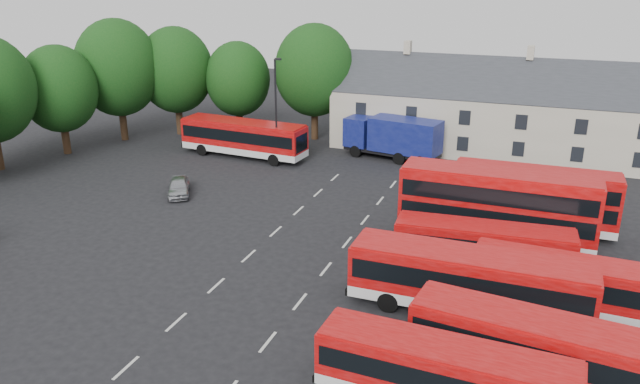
{
  "coord_description": "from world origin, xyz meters",
  "views": [
    {
      "loc": [
        16.06,
        -28.66,
        16.61
      ],
      "look_at": [
        2.2,
        8.55,
        2.2
      ],
      "focal_mm": 35.0,
      "sensor_mm": 36.0,
      "label": 1
    }
  ],
  "objects": [
    {
      "name": "bus_dd_south",
      "position": [
        13.77,
        8.94,
        2.77
      ],
      "size": [
        11.88,
        2.8,
        4.87
      ],
      "rotation": [
        0.0,
        0.0,
        -0.0
      ],
      "color": "silver",
      "rests_on": "ground"
    },
    {
      "name": "bus_row_c",
      "position": [
        13.38,
        -0.14,
        2.02
      ],
      "size": [
        11.88,
        2.81,
        3.36
      ],
      "rotation": [
        0.0,
        0.0,
        -0.0
      ],
      "color": "silver",
      "rests_on": "ground"
    },
    {
      "name": "bus_row_d",
      "position": [
        18.51,
        1.71,
        1.76
      ],
      "size": [
        10.46,
        2.86,
        2.93
      ],
      "rotation": [
        0.0,
        0.0,
        -0.04
      ],
      "color": "silver",
      "rests_on": "ground"
    },
    {
      "name": "lane_markings",
      "position": [
        2.5,
        2.0,
        0.01
      ],
      "size": [
        5.15,
        33.8,
        0.01
      ],
      "color": "beige",
      "rests_on": "ground"
    },
    {
      "name": "bus_dd_north",
      "position": [
        15.85,
        12.19,
        2.44
      ],
      "size": [
        10.45,
        2.51,
        4.28
      ],
      "rotation": [
        0.0,
        0.0,
        0.01
      ],
      "color": "silver",
      "rests_on": "ground"
    },
    {
      "name": "box_truck",
      "position": [
        3.22,
        24.91,
        2.16
      ],
      "size": [
        9.13,
        4.33,
        3.84
      ],
      "rotation": [
        0.0,
        0.0,
        -0.19
      ],
      "color": "black",
      "rests_on": "ground"
    },
    {
      "name": "bus_north",
      "position": [
        -9.8,
        20.71,
        2.03
      ],
      "size": [
        12.1,
        3.71,
        3.37
      ],
      "rotation": [
        0.0,
        0.0,
        -0.08
      ],
      "color": "silver",
      "rests_on": "ground"
    },
    {
      "name": "treeline",
      "position": [
        -20.74,
        19.36,
        6.68
      ],
      "size": [
        29.92,
        32.59,
        12.01
      ],
      "color": "black",
      "rests_on": "ground"
    },
    {
      "name": "bus_row_a",
      "position": [
        13.47,
        -7.75,
        1.72
      ],
      "size": [
        10.19,
        2.78,
        2.85
      ],
      "rotation": [
        0.0,
        0.0,
        -0.04
      ],
      "color": "silver",
      "rests_on": "ground"
    },
    {
      "name": "lamppost",
      "position": [
        -6.0,
        19.69,
        4.99
      ],
      "size": [
        0.65,
        0.29,
        9.36
      ],
      "rotation": [
        0.0,
        0.0,
        0.11
      ],
      "color": "black",
      "rests_on": "ground"
    },
    {
      "name": "silver_car",
      "position": [
        -9.89,
        9.87,
        0.68
      ],
      "size": [
        3.35,
        4.23,
        1.35
      ],
      "primitive_type": "imported",
      "rotation": [
        0.0,
        0.0,
        0.52
      ],
      "color": "#A7AAAF",
      "rests_on": "ground"
    },
    {
      "name": "ground",
      "position": [
        0.0,
        0.0,
        0.0
      ],
      "size": [
        140.0,
        140.0,
        0.0
      ],
      "primitive_type": "plane",
      "color": "black",
      "rests_on": "ground"
    },
    {
      "name": "terrace_houses",
      "position": [
        14.0,
        30.0,
        3.86
      ],
      "size": [
        35.7,
        7.13,
        10.06
      ],
      "color": "beige",
      "rests_on": "ground"
    },
    {
      "name": "bus_row_e",
      "position": [
        13.48,
        5.0,
        1.7
      ],
      "size": [
        10.12,
        3.02,
        2.82
      ],
      "rotation": [
        0.0,
        0.0,
        0.07
      ],
      "color": "silver",
      "rests_on": "ground"
    },
    {
      "name": "bus_row_b",
      "position": [
        17.04,
        -4.92,
        1.86
      ],
      "size": [
        11.16,
        3.8,
        3.09
      ],
      "rotation": [
        0.0,
        0.0,
        -0.12
      ],
      "color": "silver",
      "rests_on": "ground"
    }
  ]
}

